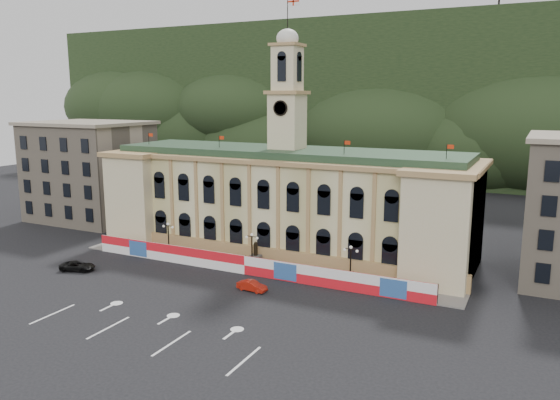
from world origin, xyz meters
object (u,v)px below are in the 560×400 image
at_px(statue, 256,260).
at_px(black_suv, 78,266).
at_px(red_sedan, 252,286).
at_px(lamp_center, 252,248).

xyz_separation_m(statue, black_suv, (-21.08, -11.76, -0.54)).
bearing_deg(red_sedan, statue, 30.53).
relative_size(statue, red_sedan, 0.95).
bearing_deg(statue, red_sedan, -64.11).
height_order(statue, red_sedan, statue).
distance_m(lamp_center, red_sedan, 8.47).
bearing_deg(statue, black_suv, -150.83).
bearing_deg(statue, lamp_center, -90.00).
bearing_deg(red_sedan, lamp_center, 33.62).
bearing_deg(red_sedan, black_suv, 102.99).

